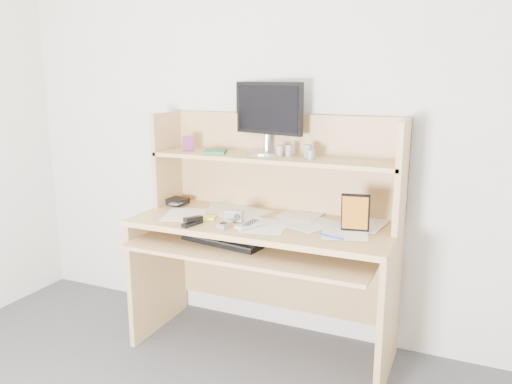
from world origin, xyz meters
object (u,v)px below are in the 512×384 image
at_px(keyboard, 224,240).
at_px(game_case, 355,213).
at_px(desk, 268,227).
at_px(monitor, 268,116).
at_px(tv_remote, 250,225).

relative_size(keyboard, game_case, 2.41).
distance_m(desk, keyboard, 0.27).
bearing_deg(game_case, monitor, 148.27).
bearing_deg(tv_remote, desk, 109.62).
distance_m(desk, game_case, 0.53).
xyz_separation_m(desk, keyboard, (-0.16, -0.22, -0.03)).
height_order(tv_remote, monitor, monitor).
bearing_deg(keyboard, monitor, 84.53).
bearing_deg(desk, game_case, -10.12).
bearing_deg(monitor, game_case, -5.61).
bearing_deg(desk, tv_remote, -92.99).
relative_size(tv_remote, game_case, 0.90).
relative_size(desk, game_case, 7.19).
height_order(desk, game_case, desk).
height_order(game_case, monitor, monitor).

